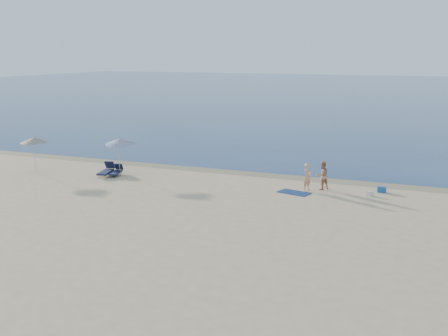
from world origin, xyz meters
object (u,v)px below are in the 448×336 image
(person_left, at_px, (307,177))
(person_right, at_px, (322,175))
(umbrella_near, at_px, (121,141))
(blue_cooler, at_px, (382,189))

(person_left, bearing_deg, person_right, -19.79)
(person_right, relative_size, umbrella_near, 0.64)
(person_left, height_order, blue_cooler, person_left)
(person_right, bearing_deg, person_left, -6.28)
(blue_cooler, distance_m, umbrella_near, 16.64)
(person_right, height_order, umbrella_near, umbrella_near)
(person_left, xyz_separation_m, umbrella_near, (-12.36, -0.31, 1.41))
(person_right, height_order, blue_cooler, person_right)
(person_left, distance_m, blue_cooler, 4.32)
(blue_cooler, relative_size, umbrella_near, 0.18)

